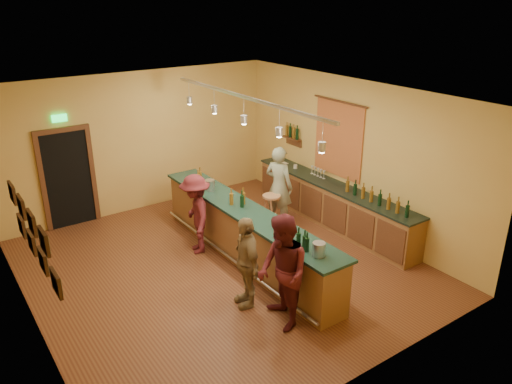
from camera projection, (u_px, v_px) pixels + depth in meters
floor at (222, 267)px, 9.35m from camera, size 7.00×7.00×0.00m
ceiling at (216, 97)px, 8.15m from camera, size 6.50×7.00×0.02m
wall_back at (140, 142)px, 11.41m from camera, size 6.50×0.02×3.20m
wall_front at (367, 273)px, 6.09m from camera, size 6.50×0.02×3.20m
wall_left at (21, 236)px, 7.02m from camera, size 0.02×7.00×3.20m
wall_right at (352, 155)px, 10.48m from camera, size 0.02×7.00×3.20m
doorway at (68, 176)px, 10.67m from camera, size 1.15×0.09×2.48m
tapestry at (338, 140)px, 10.68m from camera, size 0.03×1.40×1.60m
bottle_shelf at (292, 133)px, 11.86m from camera, size 0.17×0.55×0.54m
picture_grid at (33, 233)px, 6.34m from camera, size 0.06×2.20×0.70m
back_counter at (333, 204)px, 10.88m from camera, size 0.60×4.55×1.27m
tasting_bar at (245, 231)px, 9.41m from camera, size 0.73×5.10×1.38m
pendant_track at (244, 106)px, 8.52m from camera, size 0.11×4.60×0.50m
bartender at (279, 187)px, 10.74m from camera, size 0.63×0.76×1.79m
customer_a at (283, 273)px, 7.43m from camera, size 0.89×1.03×1.82m
customer_b at (246, 262)px, 7.98m from camera, size 0.61×0.98×1.56m
customer_c at (196, 214)px, 9.65m from camera, size 0.89×1.16×1.59m
bar_stool at (272, 201)px, 10.60m from camera, size 0.39×0.39×0.80m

